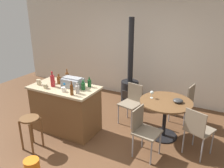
{
  "coord_description": "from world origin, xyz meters",
  "views": [
    {
      "loc": [
        1.96,
        -2.96,
        2.49
      ],
      "look_at": [
        0.04,
        0.7,
        0.98
      ],
      "focal_mm": 36.24,
      "sensor_mm": 36.0,
      "label": 1
    }
  ],
  "objects_px": {
    "bottle_3": "(72,90)",
    "plastic_bucket": "(32,167)",
    "wood_stove": "(130,85)",
    "cup_0": "(39,82)",
    "folding_chair_near": "(144,128)",
    "wooden_stool": "(30,126)",
    "bottle_1": "(83,86)",
    "cup_3": "(46,86)",
    "kitchen_island": "(66,108)",
    "bottle_2": "(77,89)",
    "folding_chair_left": "(185,100)",
    "bottle_5": "(53,81)",
    "folding_chair_right": "(132,101)",
    "dining_table": "(165,110)",
    "cup_1": "(53,81)",
    "wine_glass": "(152,93)",
    "cup_2": "(63,89)",
    "bottle_0": "(67,78)",
    "bottle_4": "(89,83)",
    "folding_chair_far": "(198,129)",
    "toolbox": "(73,82)",
    "serving_bowl": "(178,101)",
    "bottle_6": "(59,80)"
  },
  "relations": [
    {
      "from": "bottle_0",
      "to": "wine_glass",
      "type": "height_order",
      "value": "bottle_0"
    },
    {
      "from": "kitchen_island",
      "to": "bottle_6",
      "type": "xyz_separation_m",
      "value": [
        -0.2,
        0.09,
        0.55
      ]
    },
    {
      "from": "plastic_bucket",
      "to": "folding_chair_near",
      "type": "bearing_deg",
      "value": 42.66
    },
    {
      "from": "folding_chair_near",
      "to": "cup_0",
      "type": "xyz_separation_m",
      "value": [
        -2.18,
        -0.1,
        0.49
      ]
    },
    {
      "from": "dining_table",
      "to": "wood_stove",
      "type": "xyz_separation_m",
      "value": [
        -1.18,
        1.06,
        -0.06
      ]
    },
    {
      "from": "folding_chair_right",
      "to": "wine_glass",
      "type": "bearing_deg",
      "value": -24.08
    },
    {
      "from": "bottle_0",
      "to": "plastic_bucket",
      "type": "bearing_deg",
      "value": -74.61
    },
    {
      "from": "folding_chair_far",
      "to": "bottle_5",
      "type": "distance_m",
      "value": 2.76
    },
    {
      "from": "bottle_1",
      "to": "cup_0",
      "type": "bearing_deg",
      "value": -168.5
    },
    {
      "from": "cup_0",
      "to": "cup_3",
      "type": "bearing_deg",
      "value": -18.01
    },
    {
      "from": "folding_chair_right",
      "to": "plastic_bucket",
      "type": "relative_size",
      "value": 3.58
    },
    {
      "from": "bottle_1",
      "to": "cup_3",
      "type": "height_order",
      "value": "bottle_1"
    },
    {
      "from": "dining_table",
      "to": "cup_1",
      "type": "height_order",
      "value": "cup_1"
    },
    {
      "from": "kitchen_island",
      "to": "bottle_2",
      "type": "bearing_deg",
      "value": -19.31
    },
    {
      "from": "folding_chair_left",
      "to": "folding_chair_right",
      "type": "height_order",
      "value": "folding_chair_left"
    },
    {
      "from": "wood_stove",
      "to": "cup_3",
      "type": "height_order",
      "value": "wood_stove"
    },
    {
      "from": "bottle_1",
      "to": "cup_1",
      "type": "height_order",
      "value": "bottle_1"
    },
    {
      "from": "wine_glass",
      "to": "bottle_5",
      "type": "bearing_deg",
      "value": -156.57
    },
    {
      "from": "folding_chair_left",
      "to": "bottle_5",
      "type": "xyz_separation_m",
      "value": [
        -2.25,
        -1.5,
        0.54
      ]
    },
    {
      "from": "folding_chair_left",
      "to": "bottle_4",
      "type": "height_order",
      "value": "bottle_4"
    },
    {
      "from": "dining_table",
      "to": "folding_chair_left",
      "type": "distance_m",
      "value": 0.78
    },
    {
      "from": "folding_chair_far",
      "to": "toolbox",
      "type": "relative_size",
      "value": 2.25
    },
    {
      "from": "wine_glass",
      "to": "serving_bowl",
      "type": "xyz_separation_m",
      "value": [
        0.49,
        0.03,
        -0.07
      ]
    },
    {
      "from": "bottle_1",
      "to": "wood_stove",
      "type": "bearing_deg",
      "value": 82.09
    },
    {
      "from": "bottle_5",
      "to": "bottle_6",
      "type": "distance_m",
      "value": 0.18
    },
    {
      "from": "toolbox",
      "to": "cup_1",
      "type": "relative_size",
      "value": 3.4
    },
    {
      "from": "folding_chair_right",
      "to": "cup_3",
      "type": "bearing_deg",
      "value": -139.44
    },
    {
      "from": "dining_table",
      "to": "toolbox",
      "type": "height_order",
      "value": "toolbox"
    },
    {
      "from": "bottle_5",
      "to": "cup_2",
      "type": "xyz_separation_m",
      "value": [
        0.35,
        -0.12,
        -0.08
      ]
    },
    {
      "from": "wooden_stool",
      "to": "cup_0",
      "type": "height_order",
      "value": "cup_0"
    },
    {
      "from": "wood_stove",
      "to": "dining_table",
      "type": "bearing_deg",
      "value": -41.71
    },
    {
      "from": "dining_table",
      "to": "bottle_6",
      "type": "height_order",
      "value": "bottle_6"
    },
    {
      "from": "bottle_3",
      "to": "plastic_bucket",
      "type": "height_order",
      "value": "bottle_3"
    },
    {
      "from": "toolbox",
      "to": "folding_chair_far",
      "type": "bearing_deg",
      "value": 6.34
    },
    {
      "from": "cup_1",
      "to": "serving_bowl",
      "type": "height_order",
      "value": "cup_1"
    },
    {
      "from": "bottle_1",
      "to": "bottle_5",
      "type": "distance_m",
      "value": 0.63
    },
    {
      "from": "wooden_stool",
      "to": "cup_3",
      "type": "distance_m",
      "value": 0.79
    },
    {
      "from": "cup_0",
      "to": "serving_bowl",
      "type": "xyz_separation_m",
      "value": [
        2.55,
        0.85,
        -0.2
      ]
    },
    {
      "from": "wood_stove",
      "to": "cup_0",
      "type": "height_order",
      "value": "wood_stove"
    },
    {
      "from": "dining_table",
      "to": "bottle_4",
      "type": "xyz_separation_m",
      "value": [
        -1.4,
        -0.43,
        0.44
      ]
    },
    {
      "from": "wooden_stool",
      "to": "cup_3",
      "type": "xyz_separation_m",
      "value": [
        -0.12,
        0.58,
        0.53
      ]
    },
    {
      "from": "dining_table",
      "to": "plastic_bucket",
      "type": "relative_size",
      "value": 4.09
    },
    {
      "from": "folding_chair_near",
      "to": "cup_0",
      "type": "height_order",
      "value": "cup_0"
    },
    {
      "from": "folding_chair_left",
      "to": "bottle_4",
      "type": "bearing_deg",
      "value": -143.9
    },
    {
      "from": "dining_table",
      "to": "cup_2",
      "type": "relative_size",
      "value": 8.58
    },
    {
      "from": "bottle_3",
      "to": "cup_3",
      "type": "relative_size",
      "value": 2.25
    },
    {
      "from": "folding_chair_far",
      "to": "cup_1",
      "type": "height_order",
      "value": "cup_1"
    },
    {
      "from": "dining_table",
      "to": "bottle_0",
      "type": "height_order",
      "value": "bottle_0"
    },
    {
      "from": "bottle_0",
      "to": "wine_glass",
      "type": "bearing_deg",
      "value": 16.23
    },
    {
      "from": "folding_chair_far",
      "to": "bottle_5",
      "type": "xyz_separation_m",
      "value": [
        -2.67,
        -0.42,
        0.53
      ]
    }
  ]
}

